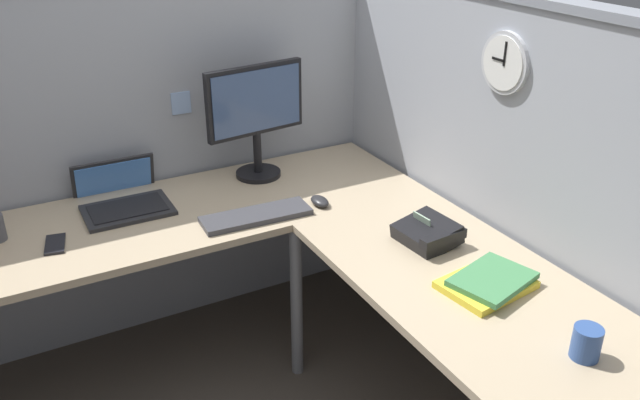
{
  "coord_description": "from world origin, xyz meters",
  "views": [
    {
      "loc": [
        -0.83,
        -1.86,
        1.91
      ],
      "look_at": [
        0.21,
        0.05,
        0.86
      ],
      "focal_mm": 36.84,
      "sensor_mm": 36.0,
      "label": 1
    }
  ],
  "objects_px": {
    "computer_mouse": "(320,201)",
    "cell_phone": "(55,244)",
    "book_stack": "(489,282)",
    "laptop": "(122,197)",
    "keyboard": "(256,216)",
    "office_phone": "(428,234)",
    "coffee_mug": "(586,343)",
    "monitor": "(256,113)",
    "wall_clock": "(506,63)"
  },
  "relations": [
    {
      "from": "monitor",
      "to": "keyboard",
      "type": "height_order",
      "value": "monitor"
    },
    {
      "from": "laptop",
      "to": "office_phone",
      "type": "relative_size",
      "value": 1.74
    },
    {
      "from": "book_stack",
      "to": "wall_clock",
      "type": "distance_m",
      "value": 0.77
    },
    {
      "from": "computer_mouse",
      "to": "keyboard",
      "type": "bearing_deg",
      "value": 176.88
    },
    {
      "from": "office_phone",
      "to": "coffee_mug",
      "type": "relative_size",
      "value": 2.29
    },
    {
      "from": "office_phone",
      "to": "book_stack",
      "type": "distance_m",
      "value": 0.33
    },
    {
      "from": "book_stack",
      "to": "office_phone",
      "type": "bearing_deg",
      "value": 88.6
    },
    {
      "from": "computer_mouse",
      "to": "book_stack",
      "type": "height_order",
      "value": "book_stack"
    },
    {
      "from": "keyboard",
      "to": "computer_mouse",
      "type": "height_order",
      "value": "computer_mouse"
    },
    {
      "from": "cell_phone",
      "to": "office_phone",
      "type": "relative_size",
      "value": 0.66
    },
    {
      "from": "computer_mouse",
      "to": "book_stack",
      "type": "xyz_separation_m",
      "value": [
        0.19,
        -0.8,
        0.0
      ]
    },
    {
      "from": "keyboard",
      "to": "book_stack",
      "type": "xyz_separation_m",
      "value": [
        0.46,
        -0.81,
        0.01
      ]
    },
    {
      "from": "monitor",
      "to": "coffee_mug",
      "type": "height_order",
      "value": "monitor"
    },
    {
      "from": "computer_mouse",
      "to": "cell_phone",
      "type": "bearing_deg",
      "value": 170.6
    },
    {
      "from": "keyboard",
      "to": "office_phone",
      "type": "xyz_separation_m",
      "value": [
        0.47,
        -0.48,
        0.03
      ]
    },
    {
      "from": "book_stack",
      "to": "coffee_mug",
      "type": "height_order",
      "value": "coffee_mug"
    },
    {
      "from": "laptop",
      "to": "coffee_mug",
      "type": "bearing_deg",
      "value": -60.89
    },
    {
      "from": "office_phone",
      "to": "book_stack",
      "type": "relative_size",
      "value": 0.69
    },
    {
      "from": "laptop",
      "to": "wall_clock",
      "type": "distance_m",
      "value": 1.58
    },
    {
      "from": "laptop",
      "to": "cell_phone",
      "type": "relative_size",
      "value": 2.66
    },
    {
      "from": "laptop",
      "to": "office_phone",
      "type": "bearing_deg",
      "value": -44.1
    },
    {
      "from": "book_stack",
      "to": "coffee_mug",
      "type": "bearing_deg",
      "value": -90.35
    },
    {
      "from": "laptop",
      "to": "coffee_mug",
      "type": "xyz_separation_m",
      "value": [
        0.89,
        -1.59,
        0.02
      ]
    },
    {
      "from": "monitor",
      "to": "book_stack",
      "type": "height_order",
      "value": "monitor"
    },
    {
      "from": "keyboard",
      "to": "monitor",
      "type": "bearing_deg",
      "value": 67.8
    },
    {
      "from": "keyboard",
      "to": "book_stack",
      "type": "relative_size",
      "value": 1.35
    },
    {
      "from": "computer_mouse",
      "to": "cell_phone",
      "type": "height_order",
      "value": "computer_mouse"
    },
    {
      "from": "monitor",
      "to": "cell_phone",
      "type": "height_order",
      "value": "monitor"
    },
    {
      "from": "monitor",
      "to": "keyboard",
      "type": "xyz_separation_m",
      "value": [
        -0.18,
        -0.38,
        -0.28
      ]
    },
    {
      "from": "laptop",
      "to": "coffee_mug",
      "type": "distance_m",
      "value": 1.82
    },
    {
      "from": "wall_clock",
      "to": "book_stack",
      "type": "bearing_deg",
      "value": -130.79
    },
    {
      "from": "cell_phone",
      "to": "wall_clock",
      "type": "bearing_deg",
      "value": -10.45
    },
    {
      "from": "laptop",
      "to": "keyboard",
      "type": "xyz_separation_m",
      "value": [
        0.43,
        -0.39,
        -0.01
      ]
    },
    {
      "from": "laptop",
      "to": "keyboard",
      "type": "relative_size",
      "value": 0.89
    },
    {
      "from": "laptop",
      "to": "book_stack",
      "type": "distance_m",
      "value": 1.49
    },
    {
      "from": "office_phone",
      "to": "coffee_mug",
      "type": "bearing_deg",
      "value": -90.83
    },
    {
      "from": "laptop",
      "to": "monitor",
      "type": "bearing_deg",
      "value": -1.19
    },
    {
      "from": "laptop",
      "to": "computer_mouse",
      "type": "xyz_separation_m",
      "value": [
        0.7,
        -0.41,
        -0.01
      ]
    },
    {
      "from": "computer_mouse",
      "to": "book_stack",
      "type": "relative_size",
      "value": 0.33
    },
    {
      "from": "wall_clock",
      "to": "keyboard",
      "type": "bearing_deg",
      "value": 150.01
    },
    {
      "from": "laptop",
      "to": "book_stack",
      "type": "xyz_separation_m",
      "value": [
        0.89,
        -1.2,
        -0.0
      ]
    },
    {
      "from": "keyboard",
      "to": "office_phone",
      "type": "distance_m",
      "value": 0.67
    },
    {
      "from": "laptop",
      "to": "book_stack",
      "type": "relative_size",
      "value": 1.2
    },
    {
      "from": "laptop",
      "to": "keyboard",
      "type": "height_order",
      "value": "laptop"
    },
    {
      "from": "laptop",
      "to": "coffee_mug",
      "type": "height_order",
      "value": "laptop"
    },
    {
      "from": "computer_mouse",
      "to": "office_phone",
      "type": "relative_size",
      "value": 0.47
    },
    {
      "from": "computer_mouse",
      "to": "laptop",
      "type": "bearing_deg",
      "value": 149.97
    },
    {
      "from": "laptop",
      "to": "office_phone",
      "type": "height_order",
      "value": "laptop"
    },
    {
      "from": "laptop",
      "to": "cell_phone",
      "type": "xyz_separation_m",
      "value": [
        -0.3,
        -0.24,
        -0.02
      ]
    },
    {
      "from": "cell_phone",
      "to": "monitor",
      "type": "bearing_deg",
      "value": 25.44
    }
  ]
}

